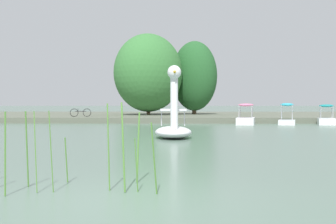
# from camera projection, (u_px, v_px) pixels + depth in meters

# --- Properties ---
(ground_plane) EXTENTS (620.62, 620.62, 0.00)m
(ground_plane) POSITION_uv_depth(u_px,v_px,m) (118.00, 202.00, 6.48)
(ground_plane) COLOR #567060
(shore_bank_far) EXTENTS (127.67, 25.40, 0.42)m
(shore_bank_far) POSITION_uv_depth(u_px,v_px,m) (168.00, 116.00, 44.79)
(shore_bank_far) COLOR #5B6051
(shore_bank_far) RESTS_ON ground_plane
(swan_boat) EXTENTS (1.66, 2.70, 2.99)m
(swan_boat) POSITION_uv_depth(u_px,v_px,m) (173.00, 124.00, 18.34)
(swan_boat) COLOR white
(swan_boat) RESTS_ON ground_plane
(pedal_boat_pink) EXTENTS (1.66, 2.44, 1.47)m
(pedal_boat_pink) POSITION_uv_depth(u_px,v_px,m) (246.00, 118.00, 30.46)
(pedal_boat_pink) COLOR white
(pedal_boat_pink) RESTS_ON ground_plane
(pedal_boat_cyan) EXTENTS (1.56, 2.06, 1.49)m
(pedal_boat_cyan) POSITION_uv_depth(u_px,v_px,m) (287.00, 118.00, 30.34)
(pedal_boat_cyan) COLOR white
(pedal_boat_cyan) RESTS_ON ground_plane
(pedal_boat_teal) EXTENTS (1.59, 2.37, 1.41)m
(pedal_boat_teal) POSITION_uv_depth(u_px,v_px,m) (326.00, 119.00, 30.46)
(pedal_boat_teal) COLOR white
(pedal_boat_teal) RESTS_ON ground_plane
(tree_willow_near_path) EXTENTS (8.96, 9.09, 7.55)m
(tree_willow_near_path) POSITION_uv_depth(u_px,v_px,m) (148.00, 73.00, 40.86)
(tree_willow_near_path) COLOR brown
(tree_willow_near_path) RESTS_ON shore_bank_far
(tree_willow_overhanging) EXTENTS (6.09, 5.95, 7.17)m
(tree_willow_overhanging) POSITION_uv_depth(u_px,v_px,m) (194.00, 76.00, 43.01)
(tree_willow_overhanging) COLOR #423323
(tree_willow_overhanging) RESTS_ON shore_bank_far
(bicycle_parked) EXTENTS (1.62, 0.40, 0.66)m
(bicycle_parked) POSITION_uv_depth(u_px,v_px,m) (81.00, 113.00, 35.00)
(bicycle_parked) COLOR black
(bicycle_parked) RESTS_ON shore_bank_far
(reed_clump_foreground) EXTENTS (3.40, 1.48, 1.54)m
(reed_clump_foreground) POSITION_uv_depth(u_px,v_px,m) (49.00, 151.00, 7.32)
(reed_clump_foreground) COLOR #4C7F33
(reed_clump_foreground) RESTS_ON ground_plane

